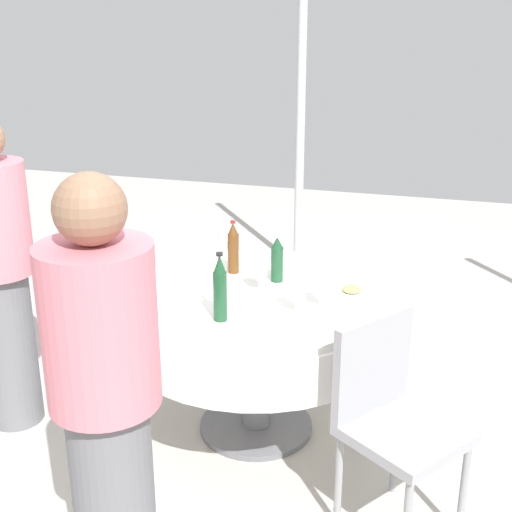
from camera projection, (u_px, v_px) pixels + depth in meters
ground_plane at (256, 428)px, 3.38m from camera, size 10.00×10.00×0.00m
dining_table at (256, 321)px, 3.18m from camera, size 1.25×1.25×0.74m
bottle_brown_north at (233, 249)px, 3.33m from camera, size 0.06×0.06×0.27m
bottle_dark_green_far at (220, 289)px, 2.79m from camera, size 0.06×0.06×0.30m
bottle_dark_green_south at (277, 260)px, 3.22m from camera, size 0.06×0.06×0.23m
wine_glass_west at (224, 235)px, 3.57m from camera, size 0.06×0.06×0.17m
wine_glass_mid at (320, 284)px, 2.95m from camera, size 0.07×0.07×0.15m
wine_glass_rear at (297, 289)px, 2.87m from camera, size 0.07×0.07×0.15m
wine_glass_outer at (260, 270)px, 3.12m from camera, size 0.07×0.07×0.14m
plate_near at (352, 292)px, 3.09m from camera, size 0.22×0.22×0.04m
plate_right at (198, 280)px, 3.25m from camera, size 0.25×0.25×0.02m
knife_far at (178, 302)px, 3.01m from camera, size 0.18×0.04×0.00m
folded_napkin at (317, 266)px, 3.42m from camera, size 0.17×0.17×0.02m
person_north at (107, 411)px, 2.05m from camera, size 0.34×0.34×1.55m
chair_rear at (390, 409)px, 2.59m from camera, size 0.56×0.56×0.87m
tent_pole_main at (300, 123)px, 5.20m from camera, size 0.07×0.07×2.36m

